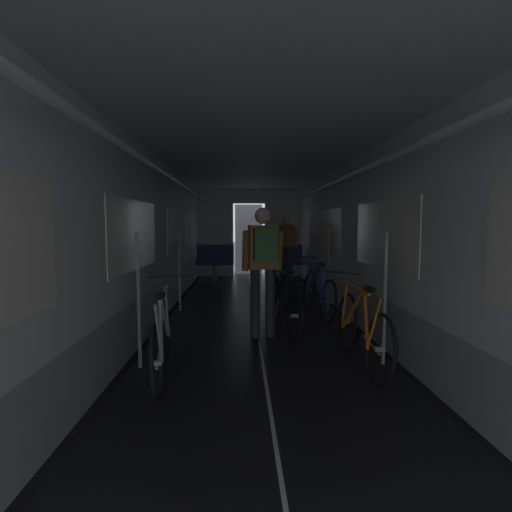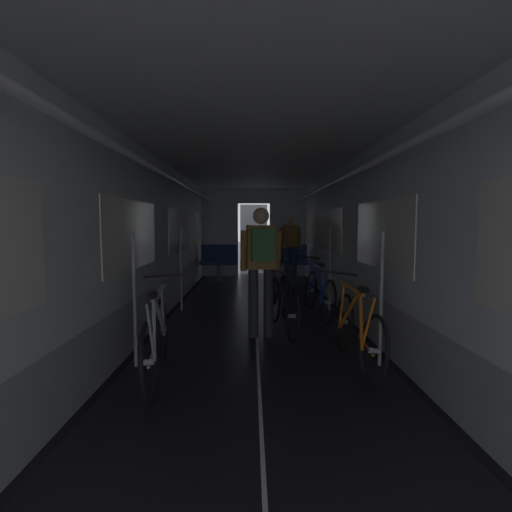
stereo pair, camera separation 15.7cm
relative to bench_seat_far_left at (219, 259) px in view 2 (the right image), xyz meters
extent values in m
cube|color=black|center=(-0.51, -4.82, -0.56)|extent=(0.08, 11.50, 0.01)
cube|color=black|center=(2.31, -4.82, -0.56)|extent=(0.08, 11.50, 0.01)
cube|color=beige|center=(0.90, -4.82, -0.56)|extent=(0.03, 11.27, 0.00)
cube|color=#9EA0A5|center=(-0.61, -4.82, -0.27)|extent=(0.12, 11.50, 0.60)
cube|color=silver|center=(-0.61, -4.82, 0.96)|extent=(0.12, 11.50, 1.85)
cube|color=white|center=(-0.54, -5.40, 0.78)|extent=(0.02, 1.90, 0.80)
cube|color=white|center=(-0.54, -2.52, 0.78)|extent=(0.02, 1.90, 0.80)
cube|color=white|center=(-0.54, 0.35, 0.78)|extent=(0.02, 1.90, 0.80)
cube|color=yellow|center=(-0.54, -4.89, 0.78)|extent=(0.01, 0.20, 0.28)
cylinder|color=white|center=(-0.27, -4.82, 1.53)|extent=(0.07, 11.04, 0.07)
cylinder|color=#B7BABF|center=(-0.37, -5.97, 0.13)|extent=(0.04, 0.04, 1.40)
cylinder|color=#B7BABF|center=(-0.37, -3.37, 0.13)|extent=(0.04, 0.04, 1.40)
cube|color=#9EA0A5|center=(2.41, -4.82, -0.27)|extent=(0.12, 11.50, 0.60)
cube|color=silver|center=(2.41, -4.82, 0.96)|extent=(0.12, 11.50, 1.85)
cube|color=white|center=(2.35, -5.40, 0.78)|extent=(0.02, 1.90, 0.80)
cube|color=white|center=(2.35, -2.52, 0.78)|extent=(0.02, 1.90, 0.80)
cube|color=white|center=(2.35, 0.35, 0.78)|extent=(0.02, 1.90, 0.80)
cube|color=yellow|center=(2.35, -5.16, 0.78)|extent=(0.01, 0.20, 0.28)
cylinder|color=white|center=(2.07, -4.82, 1.53)|extent=(0.07, 11.04, 0.07)
cylinder|color=#B7BABF|center=(2.17, -5.97, 0.13)|extent=(0.04, 0.04, 1.40)
cylinder|color=#B7BABF|center=(2.17, -3.37, 0.13)|extent=(0.04, 0.04, 1.40)
cube|color=silver|center=(-0.05, 0.99, 0.66)|extent=(1.00, 0.12, 2.45)
cube|color=silver|center=(1.85, 0.99, 0.66)|extent=(1.00, 0.12, 2.45)
cube|color=silver|center=(0.90, 0.99, 1.68)|extent=(0.90, 0.12, 0.40)
cube|color=#4C4F54|center=(0.90, 1.69, 0.46)|extent=(0.81, 0.04, 2.05)
cube|color=silver|center=(0.90, -4.82, 1.94)|extent=(3.14, 11.62, 0.12)
cylinder|color=gray|center=(0.00, -0.07, -0.35)|extent=(0.12, 0.12, 0.44)
cube|color=#2D4784|center=(0.00, -0.07, -0.08)|extent=(0.96, 0.44, 0.10)
cube|color=#2D4784|center=(0.00, 0.12, 0.17)|extent=(0.96, 0.08, 0.40)
torus|color=gray|center=(-0.43, 0.15, 0.37)|extent=(0.14, 0.14, 0.02)
cylinder|color=gray|center=(1.80, -0.07, -0.35)|extent=(0.12, 0.12, 0.44)
cube|color=#2D4784|center=(1.80, -0.07, -0.08)|extent=(0.96, 0.44, 0.10)
cube|color=#2D4784|center=(1.80, 0.12, 0.17)|extent=(0.96, 0.08, 0.40)
torus|color=gray|center=(1.37, 0.15, 0.37)|extent=(0.14, 0.14, 0.02)
torus|color=black|center=(1.96, -4.33, -0.24)|extent=(0.19, 0.68, 0.67)
cylinder|color=#B2B2B7|center=(1.96, -4.33, -0.24)|extent=(0.10, 0.06, 0.06)
torus|color=black|center=(1.86, -3.32, -0.24)|extent=(0.19, 0.68, 0.67)
cylinder|color=#B2B2B7|center=(1.86, -3.32, -0.24)|extent=(0.10, 0.06, 0.06)
cylinder|color=#2342B7|center=(1.86, -3.63, -0.02)|extent=(0.16, 0.53, 0.56)
cylinder|color=#2342B7|center=(1.90, -4.04, -0.02)|extent=(0.08, 0.35, 0.55)
cylinder|color=#2342B7|center=(1.84, -3.79, 0.25)|extent=(0.12, 0.82, 0.04)
cylinder|color=#2342B7|center=(1.92, -4.27, 0.01)|extent=(0.10, 0.16, 0.49)
cylinder|color=#2342B7|center=(1.94, -4.11, -0.26)|extent=(0.07, 0.45, 0.07)
cylinder|color=#2342B7|center=(1.83, -3.35, 0.01)|extent=(0.09, 0.10, 0.49)
cylinder|color=black|center=(1.92, -3.89, -0.28)|extent=(0.05, 0.17, 0.17)
ellipsoid|color=black|center=(1.88, -4.22, 0.31)|extent=(0.12, 0.25, 0.07)
cylinder|color=black|center=(1.78, -3.34, 0.34)|extent=(0.44, 0.07, 0.08)
torus|color=black|center=(-0.02, -6.77, -0.23)|extent=(0.15, 0.67, 0.67)
cylinder|color=#B2B2B7|center=(-0.02, -6.77, -0.23)|extent=(0.10, 0.06, 0.06)
torus|color=black|center=(-0.14, -5.75, -0.23)|extent=(0.15, 0.67, 0.67)
cylinder|color=#B2B2B7|center=(-0.14, -5.75, -0.23)|extent=(0.10, 0.06, 0.06)
cylinder|color=#ADAFB5|center=(-0.09, -6.06, -0.01)|extent=(0.07, 0.54, 0.56)
cylinder|color=#ADAFB5|center=(-0.05, -6.47, -0.01)|extent=(0.11, 0.34, 0.55)
cylinder|color=#ADAFB5|center=(-0.06, -6.22, 0.25)|extent=(0.13, 0.82, 0.04)
cylinder|color=#ADAFB5|center=(-0.02, -6.69, 0.01)|extent=(0.04, 0.17, 0.49)
cylinder|color=#ADAFB5|center=(-0.05, -6.54, -0.26)|extent=(0.08, 0.45, 0.07)
cylinder|color=#ADAFB5|center=(-0.13, -5.78, 0.01)|extent=(0.07, 0.09, 0.49)
cylinder|color=black|center=(-0.08, -6.32, -0.28)|extent=(0.04, 0.17, 0.17)
ellipsoid|color=black|center=(-0.01, -6.64, 0.31)|extent=(0.12, 0.25, 0.07)
cylinder|color=black|center=(-0.11, -5.76, 0.35)|extent=(0.44, 0.08, 0.05)
torus|color=black|center=(1.94, -6.49, -0.24)|extent=(0.13, 0.67, 0.67)
cylinder|color=#B2B2B7|center=(1.94, -6.49, -0.24)|extent=(0.10, 0.05, 0.06)
torus|color=black|center=(1.91, -5.47, -0.24)|extent=(0.13, 0.67, 0.67)
cylinder|color=#B2B2B7|center=(1.91, -5.47, -0.24)|extent=(0.10, 0.05, 0.06)
cylinder|color=orange|center=(1.89, -5.79, -0.02)|extent=(0.12, 0.54, 0.56)
cylinder|color=orange|center=(1.90, -6.20, -0.02)|extent=(0.09, 0.34, 0.55)
cylinder|color=orange|center=(1.87, -5.94, 0.25)|extent=(0.06, 0.82, 0.04)
cylinder|color=orange|center=(1.91, -6.42, 0.01)|extent=(0.09, 0.16, 0.49)
cylinder|color=orange|center=(1.94, -6.27, -0.26)|extent=(0.03, 0.45, 0.07)
cylinder|color=orange|center=(1.88, -5.50, 0.01)|extent=(0.09, 0.09, 0.49)
cylinder|color=black|center=(1.93, -6.04, -0.28)|extent=(0.04, 0.17, 0.17)
ellipsoid|color=black|center=(1.87, -6.37, 0.31)|extent=(0.10, 0.24, 0.07)
cylinder|color=black|center=(1.84, -5.48, 0.35)|extent=(0.44, 0.04, 0.08)
cylinder|color=#2D2D33|center=(0.86, -4.95, -0.12)|extent=(0.13, 0.13, 0.90)
cylinder|color=#2D2D33|center=(1.05, -4.93, -0.12)|extent=(0.13, 0.13, 0.90)
cube|color=olive|center=(0.96, -4.94, 0.61)|extent=(0.38, 0.26, 0.56)
cylinder|color=olive|center=(0.73, -4.94, 0.56)|extent=(0.11, 0.20, 0.53)
cylinder|color=olive|center=(1.17, -4.89, 0.56)|extent=(0.11, 0.20, 0.53)
sphere|color=beige|center=(0.96, -4.94, 1.01)|extent=(0.21, 0.21, 0.21)
cube|color=#3D703D|center=(0.97, -5.10, 0.65)|extent=(0.30, 0.19, 0.40)
torus|color=black|center=(1.34, -5.19, -0.23)|extent=(0.17, 0.67, 0.67)
cylinder|color=#B2B2B7|center=(1.34, -5.19, -0.23)|extent=(0.10, 0.06, 0.05)
torus|color=black|center=(1.18, -4.18, -0.23)|extent=(0.17, 0.67, 0.67)
cylinder|color=#B2B2B7|center=(1.18, -4.18, -0.23)|extent=(0.10, 0.06, 0.05)
cylinder|color=black|center=(1.22, -4.50, -0.01)|extent=(0.14, 0.54, 0.56)
cylinder|color=black|center=(1.28, -4.90, -0.01)|extent=(0.06, 0.35, 0.55)
cylinder|color=black|center=(1.23, -4.65, 0.25)|extent=(0.16, 0.82, 0.04)
cylinder|color=black|center=(1.32, -5.12, 0.01)|extent=(0.07, 0.16, 0.49)
cylinder|color=black|center=(1.30, -4.97, -0.26)|extent=(0.09, 0.45, 0.07)
cylinder|color=black|center=(1.18, -4.22, 0.01)|extent=(0.04, 0.09, 0.49)
cylinder|color=black|center=(1.27, -4.75, -0.28)|extent=(0.04, 0.17, 0.17)
ellipsoid|color=black|center=(1.30, -5.08, 0.31)|extent=(0.13, 0.25, 0.06)
cylinder|color=black|center=(1.16, -4.20, 0.35)|extent=(0.44, 0.09, 0.04)
cylinder|color=#384C75|center=(1.90, -0.37, -0.12)|extent=(0.13, 0.13, 0.90)
cylinder|color=#384C75|center=(1.70, -0.37, -0.12)|extent=(0.13, 0.13, 0.90)
cube|color=olive|center=(1.80, -0.37, 0.61)|extent=(0.36, 0.22, 0.56)
cylinder|color=olive|center=(2.02, -0.39, 0.56)|extent=(0.09, 0.20, 0.53)
cylinder|color=olive|center=(1.58, -0.39, 0.56)|extent=(0.09, 0.20, 0.53)
sphere|color=beige|center=(1.80, -0.37, 1.01)|extent=(0.21, 0.21, 0.21)
camera|label=1|loc=(0.68, -9.85, 0.91)|focal=26.88mm
camera|label=2|loc=(0.83, -9.86, 0.91)|focal=26.88mm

